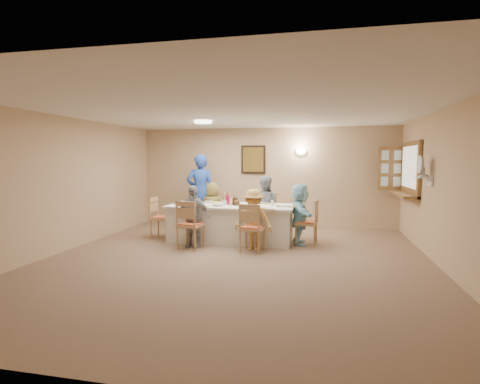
% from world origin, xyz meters
% --- Properties ---
extents(ground, '(7.00, 7.00, 0.00)m').
position_xyz_m(ground, '(0.00, 0.00, 0.00)').
color(ground, '#83654A').
extents(room_walls, '(7.00, 7.00, 7.00)m').
position_xyz_m(room_walls, '(0.00, 0.00, 1.51)').
color(room_walls, tan).
rests_on(room_walls, ground).
extents(wall_picture, '(0.62, 0.05, 0.72)m').
position_xyz_m(wall_picture, '(-0.30, 3.46, 1.70)').
color(wall_picture, black).
rests_on(wall_picture, room_walls).
extents(wall_sconce, '(0.26, 0.09, 0.18)m').
position_xyz_m(wall_sconce, '(0.90, 3.44, 1.90)').
color(wall_sconce, white).
rests_on(wall_sconce, room_walls).
extents(ceiling_light, '(0.36, 0.36, 0.05)m').
position_xyz_m(ceiling_light, '(-1.00, 1.50, 2.47)').
color(ceiling_light, white).
rests_on(ceiling_light, room_walls).
extents(serving_hatch, '(0.06, 1.50, 1.15)m').
position_xyz_m(serving_hatch, '(3.21, 2.40, 1.50)').
color(serving_hatch, brown).
rests_on(serving_hatch, room_walls).
extents(hatch_sill, '(0.30, 1.50, 0.05)m').
position_xyz_m(hatch_sill, '(3.09, 2.40, 0.97)').
color(hatch_sill, brown).
rests_on(hatch_sill, room_walls).
extents(shutter_door, '(0.55, 0.04, 1.00)m').
position_xyz_m(shutter_door, '(2.95, 3.16, 1.50)').
color(shutter_door, brown).
rests_on(shutter_door, room_walls).
extents(fan_shelf, '(0.22, 0.36, 0.03)m').
position_xyz_m(fan_shelf, '(3.13, 1.05, 1.40)').
color(fan_shelf, white).
rests_on(fan_shelf, room_walls).
extents(desk_fan, '(0.30, 0.30, 0.28)m').
position_xyz_m(desk_fan, '(3.10, 1.05, 1.55)').
color(desk_fan, '#A5A5A8').
rests_on(desk_fan, fan_shelf).
extents(dining_table, '(2.60, 1.10, 0.76)m').
position_xyz_m(dining_table, '(-0.43, 1.58, 0.38)').
color(dining_table, white).
rests_on(dining_table, ground).
extents(chair_back_left, '(0.50, 0.50, 0.97)m').
position_xyz_m(chair_back_left, '(-1.03, 2.38, 0.48)').
color(chair_back_left, tan).
rests_on(chair_back_left, ground).
extents(chair_back_right, '(0.52, 0.52, 0.93)m').
position_xyz_m(chair_back_right, '(0.17, 2.38, 0.47)').
color(chair_back_right, tan).
rests_on(chair_back_right, ground).
extents(chair_front_left, '(0.51, 0.51, 0.94)m').
position_xyz_m(chair_front_left, '(-1.03, 0.78, 0.47)').
color(chair_front_left, tan).
rests_on(chair_front_left, ground).
extents(chair_front_right, '(0.49, 0.49, 0.91)m').
position_xyz_m(chair_front_right, '(0.17, 0.78, 0.46)').
color(chair_front_right, tan).
rests_on(chair_front_right, ground).
extents(chair_left_end, '(0.44, 0.44, 0.89)m').
position_xyz_m(chair_left_end, '(-1.98, 1.58, 0.45)').
color(chair_left_end, tan).
rests_on(chair_left_end, ground).
extents(chair_right_end, '(0.47, 0.47, 0.91)m').
position_xyz_m(chair_right_end, '(1.12, 1.58, 0.46)').
color(chair_right_end, tan).
rests_on(chair_right_end, ground).
extents(diner_back_left, '(0.63, 0.45, 1.19)m').
position_xyz_m(diner_back_left, '(-1.03, 2.26, 0.59)').
color(diner_back_left, olive).
rests_on(diner_back_left, ground).
extents(diner_back_right, '(0.67, 0.53, 1.35)m').
position_xyz_m(diner_back_right, '(0.17, 2.26, 0.67)').
color(diner_back_right, '#8C94A0').
rests_on(diner_back_right, ground).
extents(diner_front_left, '(0.78, 0.47, 1.21)m').
position_xyz_m(diner_front_left, '(-1.03, 0.90, 0.60)').
color(diner_front_left, '#A0A1A4').
rests_on(diner_front_left, ground).
extents(diner_front_right, '(0.92, 0.73, 1.15)m').
position_xyz_m(diner_front_right, '(0.17, 0.90, 0.58)').
color(diner_front_right, tan).
rests_on(diner_front_right, ground).
extents(diner_right_end, '(1.25, 0.70, 1.23)m').
position_xyz_m(diner_right_end, '(0.99, 1.58, 0.61)').
color(diner_right_end, '#9CE2F5').
rests_on(diner_right_end, ground).
extents(caregiver, '(0.98, 0.92, 1.83)m').
position_xyz_m(caregiver, '(-1.48, 2.73, 0.92)').
color(caregiver, '#2349AA').
rests_on(caregiver, ground).
extents(placemat_fl, '(0.37, 0.27, 0.01)m').
position_xyz_m(placemat_fl, '(-1.03, 1.16, 0.76)').
color(placemat_fl, '#472B19').
rests_on(placemat_fl, dining_table).
extents(plate_fl, '(0.22, 0.22, 0.01)m').
position_xyz_m(plate_fl, '(-1.03, 1.16, 0.77)').
color(plate_fl, white).
rests_on(plate_fl, dining_table).
extents(napkin_fl, '(0.14, 0.14, 0.01)m').
position_xyz_m(napkin_fl, '(-0.85, 1.11, 0.77)').
color(napkin_fl, yellow).
rests_on(napkin_fl, dining_table).
extents(placemat_fr, '(0.33, 0.24, 0.01)m').
position_xyz_m(placemat_fr, '(0.17, 1.16, 0.76)').
color(placemat_fr, '#472B19').
rests_on(placemat_fr, dining_table).
extents(plate_fr, '(0.24, 0.24, 0.02)m').
position_xyz_m(plate_fr, '(0.17, 1.16, 0.77)').
color(plate_fr, white).
rests_on(plate_fr, dining_table).
extents(napkin_fr, '(0.14, 0.14, 0.01)m').
position_xyz_m(napkin_fr, '(0.35, 1.11, 0.77)').
color(napkin_fr, yellow).
rests_on(napkin_fr, dining_table).
extents(placemat_bl, '(0.38, 0.28, 0.01)m').
position_xyz_m(placemat_bl, '(-1.03, 2.00, 0.76)').
color(placemat_bl, '#472B19').
rests_on(placemat_bl, dining_table).
extents(plate_bl, '(0.22, 0.22, 0.01)m').
position_xyz_m(plate_bl, '(-1.03, 2.00, 0.77)').
color(plate_bl, white).
rests_on(plate_bl, dining_table).
extents(napkin_bl, '(0.15, 0.15, 0.01)m').
position_xyz_m(napkin_bl, '(-0.85, 1.95, 0.77)').
color(napkin_bl, yellow).
rests_on(napkin_bl, dining_table).
extents(placemat_br, '(0.33, 0.25, 0.01)m').
position_xyz_m(placemat_br, '(0.17, 2.00, 0.76)').
color(placemat_br, '#472B19').
rests_on(placemat_br, dining_table).
extents(plate_br, '(0.24, 0.24, 0.01)m').
position_xyz_m(plate_br, '(0.17, 2.00, 0.77)').
color(plate_br, white).
rests_on(plate_br, dining_table).
extents(napkin_br, '(0.14, 0.14, 0.01)m').
position_xyz_m(napkin_br, '(0.35, 1.95, 0.77)').
color(napkin_br, yellow).
rests_on(napkin_br, dining_table).
extents(placemat_le, '(0.32, 0.24, 0.01)m').
position_xyz_m(placemat_le, '(-1.53, 1.58, 0.76)').
color(placemat_le, '#472B19').
rests_on(placemat_le, dining_table).
extents(plate_le, '(0.23, 0.23, 0.01)m').
position_xyz_m(plate_le, '(-1.53, 1.58, 0.77)').
color(plate_le, white).
rests_on(plate_le, dining_table).
extents(napkin_le, '(0.15, 0.15, 0.01)m').
position_xyz_m(napkin_le, '(-1.35, 1.53, 0.77)').
color(napkin_le, yellow).
rests_on(napkin_le, dining_table).
extents(placemat_re, '(0.33, 0.25, 0.01)m').
position_xyz_m(placemat_re, '(0.69, 1.58, 0.76)').
color(placemat_re, '#472B19').
rests_on(placemat_re, dining_table).
extents(plate_re, '(0.23, 0.23, 0.01)m').
position_xyz_m(plate_re, '(0.69, 1.58, 0.77)').
color(plate_re, white).
rests_on(plate_re, dining_table).
extents(napkin_re, '(0.15, 0.15, 0.01)m').
position_xyz_m(napkin_re, '(0.87, 1.53, 0.77)').
color(napkin_re, yellow).
rests_on(napkin_re, dining_table).
extents(teacup_a, '(0.14, 0.14, 0.09)m').
position_xyz_m(teacup_a, '(-1.22, 1.22, 0.80)').
color(teacup_a, white).
rests_on(teacup_a, dining_table).
extents(teacup_b, '(0.10, 0.10, 0.08)m').
position_xyz_m(teacup_b, '(-0.04, 2.13, 0.80)').
color(teacup_b, white).
rests_on(teacup_b, dining_table).
extents(bowl_a, '(0.39, 0.39, 0.06)m').
position_xyz_m(bowl_a, '(-0.66, 1.36, 0.79)').
color(bowl_a, white).
rests_on(bowl_a, dining_table).
extents(bowl_b, '(0.21, 0.21, 0.06)m').
position_xyz_m(bowl_b, '(-0.05, 1.84, 0.79)').
color(bowl_b, white).
rests_on(bowl_b, dining_table).
extents(condiment_ketchup, '(0.12, 0.12, 0.25)m').
position_xyz_m(condiment_ketchup, '(-0.52, 1.64, 0.89)').
color(condiment_ketchup, '#B60F2C').
rests_on(condiment_ketchup, dining_table).
extents(condiment_brown, '(0.16, 0.16, 0.20)m').
position_xyz_m(condiment_brown, '(-0.37, 1.61, 0.86)').
color(condiment_brown, '#422711').
rests_on(condiment_brown, dining_table).
extents(condiment_malt, '(0.21, 0.21, 0.17)m').
position_xyz_m(condiment_malt, '(-0.30, 1.53, 0.84)').
color(condiment_malt, '#422711').
rests_on(condiment_malt, dining_table).
extents(drinking_glass, '(0.06, 0.06, 0.10)m').
position_xyz_m(drinking_glass, '(-0.58, 1.63, 0.82)').
color(drinking_glass, silver).
rests_on(drinking_glass, dining_table).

